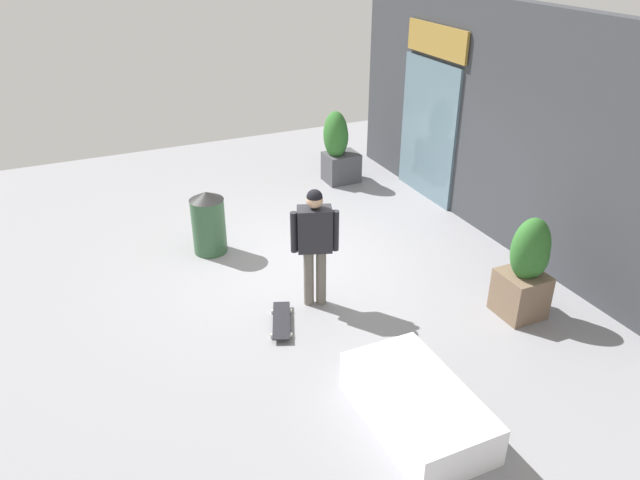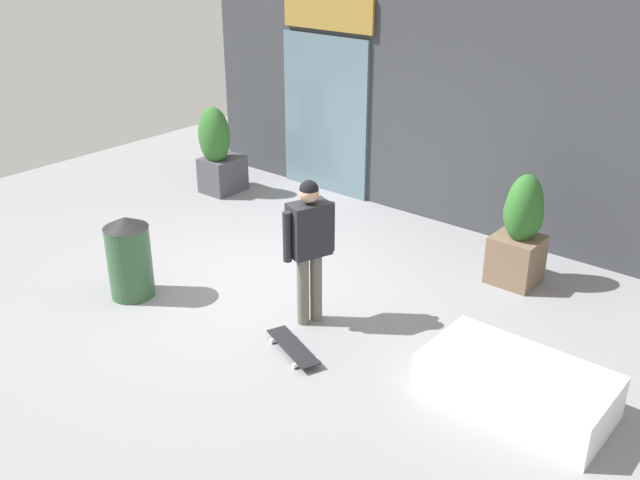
% 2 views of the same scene
% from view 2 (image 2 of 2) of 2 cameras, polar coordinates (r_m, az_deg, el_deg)
% --- Properties ---
extents(ground_plane, '(12.00, 12.00, 0.00)m').
position_cam_2_polar(ground_plane, '(8.64, -4.69, -3.56)').
color(ground_plane, gray).
extents(building_facade, '(7.41, 0.31, 3.52)m').
position_cam_2_polar(building_facade, '(10.41, 7.15, 11.50)').
color(building_facade, '#383A3F').
rests_on(building_facade, ground_plane).
extents(skateboarder, '(0.39, 0.57, 1.62)m').
position_cam_2_polar(skateboarder, '(7.44, -0.86, 0.14)').
color(skateboarder, '#666056').
rests_on(skateboarder, ground_plane).
extents(skateboard, '(0.82, 0.49, 0.08)m').
position_cam_2_polar(skateboard, '(7.34, -2.15, -8.45)').
color(skateboard, black).
rests_on(skateboard, ground_plane).
extents(planter_box_left, '(0.54, 0.66, 1.38)m').
position_cam_2_polar(planter_box_left, '(11.39, -8.10, 7.03)').
color(planter_box_left, '#47474C').
rests_on(planter_box_left, ground_plane).
extents(planter_box_right, '(0.55, 0.54, 1.35)m').
position_cam_2_polar(planter_box_right, '(8.73, 15.59, 0.85)').
color(planter_box_right, brown).
rests_on(planter_box_right, ground_plane).
extents(trash_bin, '(0.51, 0.51, 0.98)m').
position_cam_2_polar(trash_bin, '(8.45, -14.86, -1.29)').
color(trash_bin, '#335938').
rests_on(trash_bin, ground_plane).
extents(snow_ledge, '(1.63, 0.90, 0.43)m').
position_cam_2_polar(snow_ledge, '(6.76, 15.26, -11.07)').
color(snow_ledge, white).
rests_on(snow_ledge, ground_plane).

